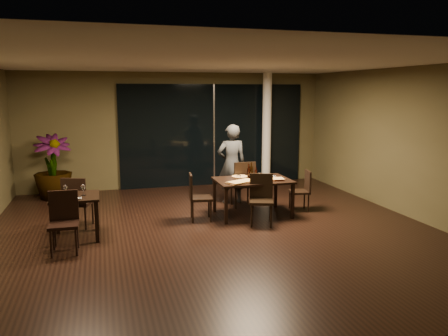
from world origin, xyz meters
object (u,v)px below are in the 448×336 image
at_px(chair_side_far, 77,200).
at_px(diner, 232,164).
at_px(chair_main_left, 197,195).
at_px(chair_main_right, 303,188).
at_px(bottle_c, 251,170).
at_px(potted_plant, 53,167).
at_px(main_table, 253,183).
at_px(side_table, 75,203).
at_px(chair_main_near, 261,196).
at_px(bottle_a, 249,171).
at_px(chair_side_near, 64,218).
at_px(chair_main_far, 243,182).
at_px(bottle_b, 256,173).

relative_size(chair_side_far, diner, 0.54).
distance_m(chair_main_left, chair_main_right, 2.33).
bearing_deg(bottle_c, potted_plant, 148.40).
bearing_deg(potted_plant, diner, -21.02).
relative_size(main_table, chair_side_far, 1.54).
relative_size(side_table, bottle_c, 2.39).
xyz_separation_m(side_table, chair_main_right, (4.56, 0.57, -0.14)).
xyz_separation_m(side_table, chair_main_near, (3.37, -0.08, -0.09)).
bearing_deg(chair_main_near, bottle_c, 106.63).
xyz_separation_m(chair_main_right, bottle_a, (-1.21, 0.02, 0.42)).
bearing_deg(potted_plant, main_table, -32.71).
relative_size(chair_side_near, bottle_c, 2.89).
xyz_separation_m(chair_side_far, chair_side_near, (-0.14, -1.19, -0.00)).
distance_m(chair_main_far, chair_main_right, 1.29).
height_order(main_table, chair_main_right, chair_main_right).
distance_m(chair_main_near, chair_side_far, 3.44).
height_order(chair_side_near, bottle_a, bottle_a).
distance_m(diner, potted_plant, 4.21).
distance_m(bottle_a, bottle_c, 0.07).
height_order(main_table, side_table, same).
relative_size(chair_main_far, bottle_c, 3.05).
relative_size(main_table, bottle_a, 4.88).
distance_m(chair_main_right, bottle_a, 1.28).
height_order(main_table, bottle_a, bottle_a).
height_order(chair_main_left, bottle_c, bottle_c).
bearing_deg(chair_main_right, diner, -117.81).
relative_size(side_table, chair_side_near, 0.83).
xyz_separation_m(main_table, chair_main_far, (0.01, 0.65, -0.10)).
relative_size(chair_main_right, chair_side_near, 0.89).
bearing_deg(chair_main_near, chair_main_left, 174.08).
bearing_deg(bottle_a, diner, 93.61).
bearing_deg(chair_main_left, chair_main_near, -107.71).
relative_size(chair_main_left, diner, 0.52).
bearing_deg(chair_main_right, bottle_a, -80.01).
bearing_deg(potted_plant, chair_main_near, -38.29).
bearing_deg(chair_side_far, bottle_a, -160.24).
bearing_deg(side_table, chair_side_near, -103.40).
xyz_separation_m(main_table, bottle_a, (-0.06, 0.09, 0.23)).
bearing_deg(bottle_b, side_table, -171.74).
relative_size(main_table, chair_side_near, 1.55).
bearing_deg(chair_side_near, main_table, 17.74).
bearing_deg(diner, bottle_a, 96.07).
bearing_deg(bottle_a, chair_main_right, -0.99).
xyz_separation_m(potted_plant, bottle_a, (3.99, -2.51, 0.14)).
relative_size(main_table, chair_main_far, 1.47).
height_order(chair_main_right, bottle_c, bottle_c).
relative_size(chair_main_right, diner, 0.48).
bearing_deg(chair_side_near, chair_main_left, 24.75).
relative_size(chair_main_far, potted_plant, 0.67).
distance_m(chair_main_near, chair_side_near, 3.56).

